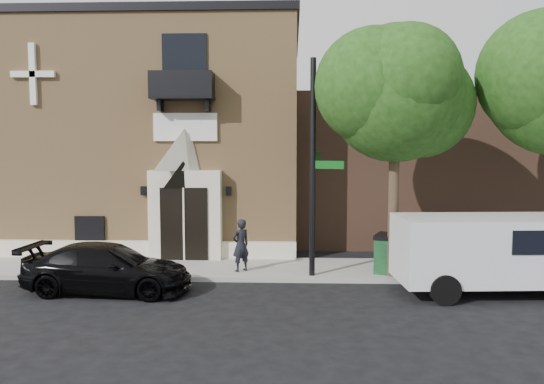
% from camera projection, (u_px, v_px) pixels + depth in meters
% --- Properties ---
extents(ground, '(120.00, 120.00, 0.00)m').
position_uv_depth(ground, '(200.00, 282.00, 16.48)').
color(ground, black).
rests_on(ground, ground).
extents(sidewalk, '(42.00, 3.00, 0.15)m').
position_uv_depth(sidewalk, '(237.00, 269.00, 17.93)').
color(sidewalk, gray).
rests_on(sidewalk, ground).
extents(church, '(12.20, 11.01, 9.30)m').
position_uv_depth(church, '(164.00, 137.00, 24.11)').
color(church, tan).
rests_on(church, ground).
extents(neighbour_building, '(18.00, 8.00, 6.40)m').
position_uv_depth(neighbour_building, '(488.00, 168.00, 24.70)').
color(neighbour_building, brown).
rests_on(neighbour_building, ground).
extents(street_tree_left, '(4.97, 4.38, 7.77)m').
position_uv_depth(street_tree_left, '(397.00, 92.00, 16.09)').
color(street_tree_left, '#38281C').
rests_on(street_tree_left, sidewalk).
extents(black_sedan, '(4.94, 2.24, 1.40)m').
position_uv_depth(black_sedan, '(108.00, 268.00, 15.29)').
color(black_sedan, black).
rests_on(black_sedan, ground).
extents(cargo_van, '(5.60, 2.61, 2.22)m').
position_uv_depth(cargo_van, '(500.00, 251.00, 15.08)').
color(cargo_van, silver).
rests_on(cargo_van, ground).
extents(street_sign, '(1.04, 1.25, 6.76)m').
position_uv_depth(street_sign, '(313.00, 168.00, 16.46)').
color(street_sign, black).
rests_on(street_sign, sidewalk).
extents(fire_hydrant, '(0.44, 0.35, 0.77)m').
position_uv_depth(fire_hydrant, '(416.00, 263.00, 16.75)').
color(fire_hydrant, '#B31203').
rests_on(fire_hydrant, sidewalk).
extents(dumpster, '(2.14, 1.66, 1.23)m').
position_uv_depth(dumpster, '(406.00, 254.00, 16.89)').
color(dumpster, '#0E3519').
rests_on(dumpster, sidewalk).
extents(planter, '(0.76, 0.71, 0.69)m').
position_uv_depth(planter, '(185.00, 249.00, 19.19)').
color(planter, '#495C27').
rests_on(planter, sidewalk).
extents(pedestrian_near, '(0.74, 0.71, 1.71)m').
position_uv_depth(pedestrian_near, '(241.00, 245.00, 17.21)').
color(pedestrian_near, black).
rests_on(pedestrian_near, sidewalk).
extents(pedestrian_far, '(0.71, 0.90, 1.84)m').
position_uv_depth(pedestrian_far, '(481.00, 240.00, 17.80)').
color(pedestrian_far, '#312622').
rests_on(pedestrian_far, sidewalk).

